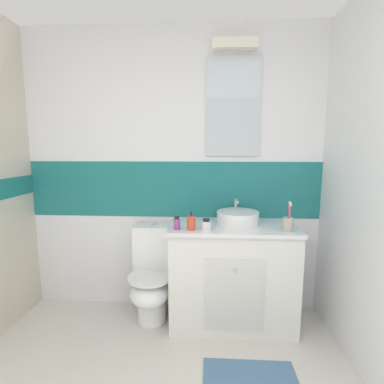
{
  "coord_description": "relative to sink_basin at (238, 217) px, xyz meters",
  "views": [
    {
      "loc": [
        0.32,
        -0.14,
        1.46
      ],
      "look_at": [
        0.2,
        1.96,
        1.15
      ],
      "focal_mm": 26.92,
      "sensor_mm": 36.0,
      "label": 1
    }
  ],
  "objects": [
    {
      "name": "lotion_bottle_short",
      "position": [
        -0.48,
        -0.2,
        -0.01
      ],
      "size": [
        0.05,
        0.05,
        0.1
      ],
      "color": "#993F99",
      "rests_on": "vanity_cabinet"
    },
    {
      "name": "vanity_cabinet",
      "position": [
        -0.04,
        -0.03,
        -0.48
      ],
      "size": [
        1.02,
        0.53,
        0.85
      ],
      "color": "silver",
      "rests_on": "ground_plane"
    },
    {
      "name": "soap_dispenser",
      "position": [
        -0.37,
        -0.2,
        -0.0
      ],
      "size": [
        0.06,
        0.06,
        0.15
      ],
      "color": "#D84C33",
      "rests_on": "vanity_cabinet"
    },
    {
      "name": "bath_mat",
      "position": [
        0.04,
        -0.66,
        -0.9
      ],
      "size": [
        0.6,
        0.33,
        0.01
      ],
      "primitive_type": "cube",
      "color": "#4C7299",
      "rests_on": "ground_plane"
    },
    {
      "name": "toothbrush_cup",
      "position": [
        0.36,
        -0.19,
        0.0
      ],
      "size": [
        0.08,
        0.08,
        0.23
      ],
      "color": "#B2ADA3",
      "rests_on": "vanity_cabinet"
    },
    {
      "name": "toilet",
      "position": [
        -0.72,
        -0.02,
        -0.53
      ],
      "size": [
        0.37,
        0.5,
        0.81
      ],
      "color": "white",
      "rests_on": "ground_plane"
    },
    {
      "name": "sink_basin",
      "position": [
        0.0,
        0.0,
        0.0
      ],
      "size": [
        0.34,
        0.39,
        0.18
      ],
      "color": "white",
      "rests_on": "vanity_cabinet"
    },
    {
      "name": "hair_gel_jar",
      "position": [
        -0.26,
        -0.19,
        -0.02
      ],
      "size": [
        0.07,
        0.07,
        0.09
      ],
      "color": "white",
      "rests_on": "vanity_cabinet"
    },
    {
      "name": "wall_back_tiled",
      "position": [
        -0.56,
        0.26,
        0.35
      ],
      "size": [
        3.2,
        0.2,
        2.5
      ],
      "color": "white",
      "rests_on": "ground_plane"
    }
  ]
}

